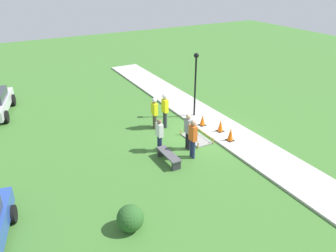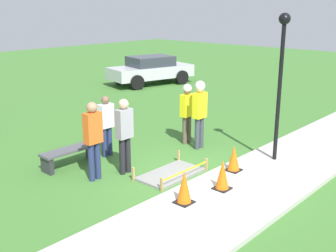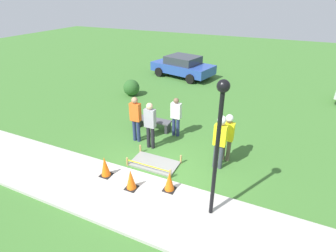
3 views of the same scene
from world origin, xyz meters
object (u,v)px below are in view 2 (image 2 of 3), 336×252
traffic_cone_near_patch (184,187)px  worker_assistant (200,108)px  traffic_cone_far_patch (222,175)px  traffic_cone_sidewalk_edge (234,158)px  park_bench (70,154)px  bystander_in_orange_shirt (93,136)px  bystander_in_white_shirt (124,131)px  lamppost_near (281,65)px  parked_car_silver (151,69)px  worker_supervisor (187,108)px  bystander_in_gray_shirt (106,123)px

traffic_cone_near_patch → worker_assistant: (3.06, 2.01, 0.74)m
traffic_cone_far_patch → traffic_cone_sidewalk_edge: bearing=21.2°
park_bench → worker_assistant: bearing=-25.9°
bystander_in_orange_shirt → bystander_in_white_shirt: size_ratio=1.01×
worker_assistant → traffic_cone_far_patch: bearing=-132.4°
park_bench → lamppost_near: size_ratio=0.42×
bystander_in_white_shirt → parked_car_silver: bystander_in_white_shirt is taller
traffic_cone_far_patch → traffic_cone_sidewalk_edge: (1.05, 0.41, -0.02)m
lamppost_near → parked_car_silver: 11.86m
traffic_cone_sidewalk_edge → lamppost_near: (1.36, -0.35, 2.10)m
worker_supervisor → lamppost_near: 3.07m
worker_assistant → lamppost_near: bearing=-79.4°
bystander_in_gray_shirt → worker_assistant: bearing=-34.1°
bystander_in_orange_shirt → parked_car_silver: bearing=38.3°
bystander_in_gray_shirt → bystander_in_white_shirt: size_ratio=0.90×
park_bench → bystander_in_gray_shirt: bearing=-6.2°
bystander_in_gray_shirt → parked_car_silver: (8.40, 6.58, -0.17)m
bystander_in_gray_shirt → lamppost_near: bearing=-54.7°
traffic_cone_far_patch → traffic_cone_sidewalk_edge: 1.13m
parked_car_silver → traffic_cone_near_patch: bearing=-119.3°
traffic_cone_sidewalk_edge → worker_assistant: bearing=61.9°
worker_supervisor → bystander_in_orange_shirt: bearing=-177.6°
traffic_cone_sidewalk_edge → bystander_in_orange_shirt: bystander_in_orange_shirt is taller
traffic_cone_far_patch → lamppost_near: lamppost_near is taller
worker_assistant → bystander_in_orange_shirt: bearing=173.0°
lamppost_near → parked_car_silver: lamppost_near is taller
traffic_cone_near_patch → parked_car_silver: parked_car_silver is taller
bystander_in_gray_shirt → parked_car_silver: bearing=38.1°
traffic_cone_sidewalk_edge → worker_supervisor: size_ratio=0.35×
bystander_in_white_shirt → bystander_in_orange_shirt: bearing=163.4°
traffic_cone_near_patch → parked_car_silver: (9.33, 10.04, 0.32)m
bystander_in_white_shirt → bystander_in_gray_shirt: bearing=68.7°
traffic_cone_near_patch → traffic_cone_far_patch: (1.05, -0.18, -0.02)m
bystander_in_gray_shirt → park_bench: bearing=173.8°
traffic_cone_near_patch → bystander_in_white_shirt: (0.43, 2.21, 0.60)m
traffic_cone_near_patch → traffic_cone_far_patch: size_ratio=1.05×
park_bench → bystander_in_orange_shirt: size_ratio=0.83×
bystander_in_orange_shirt → bystander_in_white_shirt: bearing=-16.6°
bystander_in_orange_shirt → bystander_in_white_shirt: 0.77m
bystander_in_orange_shirt → parked_car_silver: bystander_in_orange_shirt is taller
traffic_cone_near_patch → traffic_cone_sidewalk_edge: (2.10, 0.23, -0.03)m
bystander_in_gray_shirt → bystander_in_white_shirt: bearing=-111.3°
traffic_cone_far_patch → bystander_in_white_shirt: bearing=104.5°
traffic_cone_near_patch → worker_assistant: size_ratio=0.36×
bystander_in_orange_shirt → parked_car_silver: size_ratio=0.40×
bystander_in_white_shirt → traffic_cone_far_patch: bearing=-75.5°
traffic_cone_far_patch → bystander_in_orange_shirt: 3.01m
traffic_cone_far_patch → worker_assistant: 3.07m
park_bench → parked_car_silver: (9.49, 6.46, 0.44)m
bystander_in_orange_shirt → bystander_in_white_shirt: (0.74, -0.22, -0.01)m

